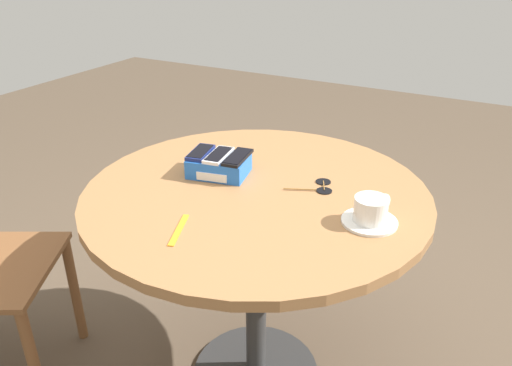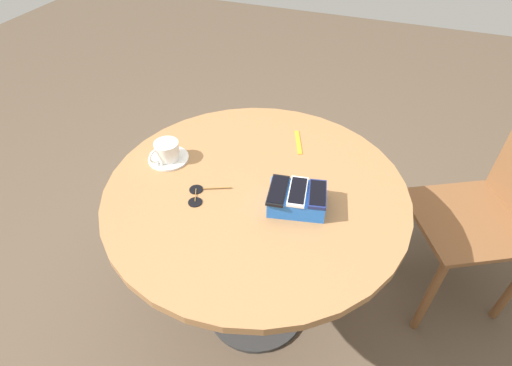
% 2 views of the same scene
% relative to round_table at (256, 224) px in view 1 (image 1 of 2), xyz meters
% --- Properties ---
extents(round_table, '(1.04, 1.04, 0.76)m').
position_rel_round_table_xyz_m(round_table, '(0.00, 0.00, 0.00)').
color(round_table, '#2D2D2D').
rests_on(round_table, ground_plane).
extents(phone_box, '(0.20, 0.17, 0.06)m').
position_rel_round_table_xyz_m(phone_box, '(-0.15, 0.04, 0.15)').
color(phone_box, blue).
rests_on(phone_box, round_table).
extents(phone_navy, '(0.08, 0.14, 0.01)m').
position_rel_round_table_xyz_m(phone_navy, '(-0.22, 0.03, 0.19)').
color(phone_navy, navy).
rests_on(phone_navy, phone_box).
extents(phone_white, '(0.08, 0.14, 0.01)m').
position_rel_round_table_xyz_m(phone_white, '(-0.15, 0.04, 0.19)').
color(phone_white, silver).
rests_on(phone_white, phone_box).
extents(phone_black, '(0.08, 0.15, 0.01)m').
position_rel_round_table_xyz_m(phone_black, '(-0.09, 0.05, 0.19)').
color(phone_black, black).
rests_on(phone_black, phone_box).
extents(saucer, '(0.15, 0.15, 0.01)m').
position_rel_round_table_xyz_m(saucer, '(0.36, -0.03, 0.13)').
color(saucer, silver).
rests_on(saucer, round_table).
extents(coffee_cup, '(0.09, 0.12, 0.07)m').
position_rel_round_table_xyz_m(coffee_cup, '(0.36, -0.03, 0.16)').
color(coffee_cup, silver).
rests_on(coffee_cup, saucer).
extents(lanyard_strap, '(0.07, 0.15, 0.00)m').
position_rel_round_table_xyz_m(lanyard_strap, '(-0.06, -0.30, 0.12)').
color(lanyard_strap, orange).
rests_on(lanyard_strap, round_table).
extents(sunglasses, '(0.14, 0.13, 0.01)m').
position_rel_round_table_xyz_m(sunglasses, '(0.17, 0.10, 0.12)').
color(sunglasses, black).
rests_on(sunglasses, round_table).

